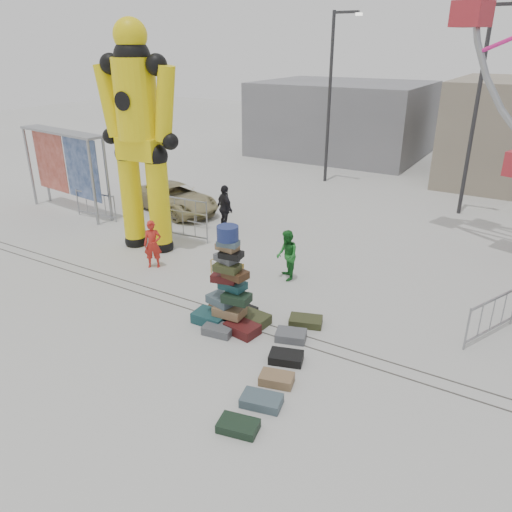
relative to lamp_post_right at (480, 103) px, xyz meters
The scene contains 24 objects.
ground 14.09m from the lamp_post_right, 103.39° to the right, with size 90.00×90.00×0.00m, color #9E9E99.
track_line_near 13.54m from the lamp_post_right, 104.01° to the right, with size 40.00×0.04×0.01m, color #47443F.
track_line_far 13.18m from the lamp_post_right, 104.46° to the right, with size 40.00×0.04×0.01m, color #47443F.
building_left 13.00m from the lamp_post_right, 135.30° to the left, with size 10.00×8.00×4.40m, color gray.
lamp_post_right is the anchor object (origin of this frame).
lamp_post_left 7.28m from the lamp_post_right, 164.05° to the left, with size 1.41×0.25×8.00m.
suitcase_tower 13.43m from the lamp_post_right, 105.24° to the right, with size 1.87×1.67×2.68m.
crash_test_dummy 12.97m from the lamp_post_right, 132.39° to the right, with size 3.03×1.33×7.59m.
banner_scaffold 16.58m from the lamp_post_right, 149.92° to the right, with size 4.75×1.32×3.40m.
steamer_trunk 12.07m from the lamp_post_right, 116.80° to the right, with size 0.94×0.54×0.44m, color silver.
row_case_0 12.42m from the lamp_post_right, 98.51° to the right, with size 0.83×0.52×0.19m, color #363B1D.
row_case_1 13.17m from the lamp_post_right, 97.99° to the right, with size 0.72×0.52×0.21m, color #56595E.
row_case_2 13.95m from the lamp_post_right, 96.08° to the right, with size 0.75×0.50×0.21m, color black.
row_case_3 14.69m from the lamp_post_right, 94.95° to the right, with size 0.71×0.44×0.21m, color olive.
row_case_4 15.41m from the lamp_post_right, 94.41° to the right, with size 0.81×0.49×0.20m, color #455963.
row_case_5 16.21m from the lamp_post_right, 94.25° to the right, with size 0.75×0.47×0.18m, color black.
barricade_dummy_a 15.67m from the lamp_post_right, 146.78° to the right, with size 2.00×0.10×1.10m, color gray, non-canonical shape.
barricade_dummy_b 12.16m from the lamp_post_right, 142.14° to the right, with size 2.00×0.10×1.10m, color gray, non-canonical shape.
barricade_dummy_c 12.32m from the lamp_post_right, 134.35° to the right, with size 2.00×0.10×1.10m, color gray, non-canonical shape.
barricade_wheel_front 10.73m from the lamp_post_right, 76.24° to the right, with size 2.00×0.10×1.10m, color gray, non-canonical shape.
pedestrian_red 13.60m from the lamp_post_right, 124.71° to the right, with size 0.56×0.37×1.55m, color red.
pedestrian_green 10.63m from the lamp_post_right, 109.92° to the right, with size 0.75×0.59×1.55m, color #1B6C23.
pedestrian_black 10.65m from the lamp_post_right, 137.46° to the right, with size 1.04×0.43×1.77m, color black.
parked_suv 12.69m from the lamp_post_right, 150.52° to the right, with size 1.95×4.22×1.17m, color tan.
Camera 1 is at (5.95, -8.62, 6.66)m, focal length 35.00 mm.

